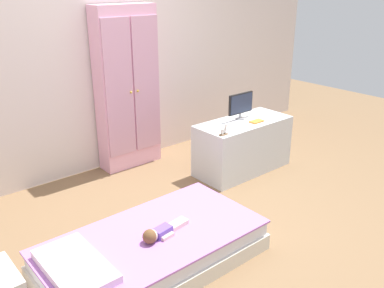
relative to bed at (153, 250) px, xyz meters
name	(u,v)px	position (x,y,z in m)	size (l,w,h in m)	color
ground_plane	(195,228)	(0.53, 0.17, -0.13)	(10.00, 10.00, 0.02)	brown
back_wall	(89,38)	(0.53, 1.74, 1.23)	(6.40, 0.05, 2.70)	silver
bed	(153,250)	(0.00, 0.00, 0.00)	(1.54, 0.81, 0.24)	silver
pillow	(75,266)	(-0.57, 0.00, 0.15)	(0.32, 0.58, 0.05)	silver
doll	(158,233)	(0.01, -0.05, 0.16)	(0.39, 0.14, 0.10)	#6B4CB2
wardrobe	(127,89)	(0.82, 1.58, 0.71)	(0.64, 0.26, 1.66)	#EFADCC
tv_stand	(243,146)	(1.62, 0.69, 0.15)	(1.02, 0.45, 0.54)	silver
tv_monitor	(241,104)	(1.65, 0.77, 0.57)	(0.32, 0.10, 0.27)	#99999E
rocking_horse_toy	(224,130)	(1.19, 0.53, 0.46)	(0.08, 0.04, 0.10)	#8E6642
book_orange	(257,121)	(1.70, 0.59, 0.43)	(0.15, 0.08, 0.01)	orange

